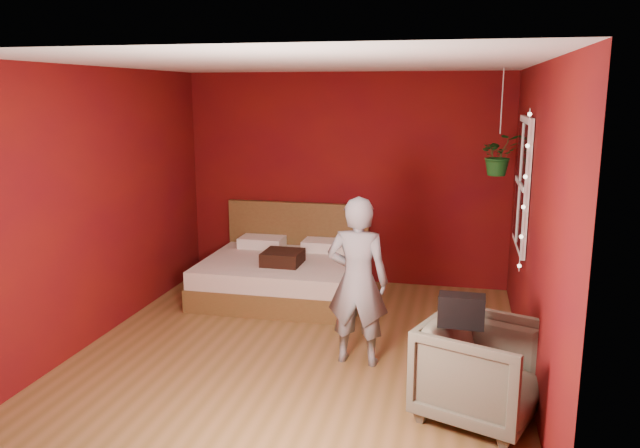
{
  "coord_description": "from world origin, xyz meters",
  "views": [
    {
      "loc": [
        1.37,
        -5.31,
        2.36
      ],
      "look_at": [
        0.09,
        0.4,
        1.12
      ],
      "focal_mm": 35.0,
      "sensor_mm": 36.0,
      "label": 1
    }
  ],
  "objects": [
    {
      "name": "person",
      "position": [
        0.55,
        -0.16,
        0.75
      ],
      "size": [
        0.57,
        0.39,
        1.5
      ],
      "primitive_type": "imported",
      "rotation": [
        0.0,
        0.0,
        3.08
      ],
      "color": "gray",
      "rests_on": "ground"
    },
    {
      "name": "room_walls",
      "position": [
        0.0,
        0.0,
        1.68
      ],
      "size": [
        4.04,
        4.54,
        2.62
      ],
      "color": "#67110A",
      "rests_on": "ground"
    },
    {
      "name": "armchair",
      "position": [
        1.59,
        -0.92,
        0.37
      ],
      "size": [
        1.04,
        1.03,
        0.74
      ],
      "primitive_type": "imported",
      "rotation": [
        0.0,
        0.0,
        1.2
      ],
      "color": "#6A6753",
      "rests_on": "ground"
    },
    {
      "name": "handbag",
      "position": [
        1.43,
        -1.02,
        0.85
      ],
      "size": [
        0.33,
        0.17,
        0.23
      ],
      "primitive_type": "cube",
      "rotation": [
        0.0,
        0.0,
        -0.03
      ],
      "color": "black",
      "rests_on": "armchair"
    },
    {
      "name": "hanging_plant",
      "position": [
        1.76,
        1.38,
        1.73
      ],
      "size": [
        0.47,
        0.44,
        1.09
      ],
      "color": "silver",
      "rests_on": "room_walls"
    },
    {
      "name": "bed",
      "position": [
        -0.6,
        1.51,
        0.26
      ],
      "size": [
        1.82,
        1.54,
        1.0
      ],
      "color": "brown",
      "rests_on": "ground"
    },
    {
      "name": "throw_pillow",
      "position": [
        -0.53,
        1.24,
        0.53
      ],
      "size": [
        0.43,
        0.43,
        0.15
      ],
      "primitive_type": "cube",
      "rotation": [
        0.0,
        0.0,
        -0.02
      ],
      "color": "black",
      "rests_on": "bed"
    },
    {
      "name": "window",
      "position": [
        1.97,
        0.9,
        1.5
      ],
      "size": [
        0.05,
        0.97,
        1.27
      ],
      "color": "white",
      "rests_on": "room_walls"
    },
    {
      "name": "floor",
      "position": [
        0.0,
        0.0,
        0.0
      ],
      "size": [
        4.5,
        4.5,
        0.0
      ],
      "primitive_type": "plane",
      "color": "brown",
      "rests_on": "ground"
    },
    {
      "name": "fairy_lights",
      "position": [
        1.94,
        0.38,
        1.5
      ],
      "size": [
        0.04,
        0.04,
        1.45
      ],
      "color": "silver",
      "rests_on": "room_walls"
    }
  ]
}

